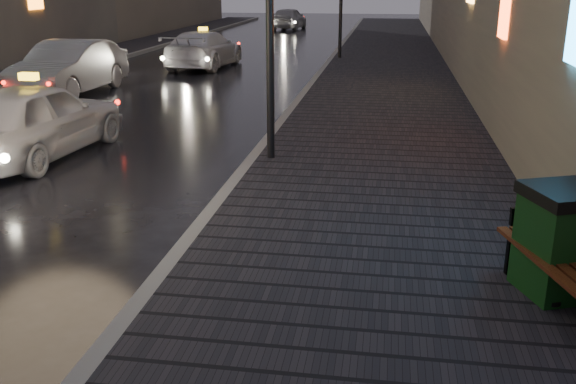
% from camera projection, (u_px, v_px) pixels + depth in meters
% --- Properties ---
extents(sidewalk, '(4.60, 58.00, 0.15)m').
position_uv_depth(sidewalk, '(389.00, 63.00, 25.71)').
color(sidewalk, black).
rests_on(sidewalk, ground).
extents(curb, '(0.20, 58.00, 0.15)m').
position_uv_depth(curb, '(329.00, 62.00, 26.06)').
color(curb, slate).
rests_on(curb, ground).
extents(sidewalk_far, '(2.40, 58.00, 0.15)m').
position_uv_depth(sidewalk_far, '(93.00, 57.00, 27.56)').
color(sidewalk_far, black).
rests_on(sidewalk_far, ground).
extents(curb_far, '(0.20, 58.00, 0.15)m').
position_uv_depth(curb_far, '(121.00, 58.00, 27.37)').
color(curb_far, slate).
rests_on(curb_far, ground).
extents(trash_bin, '(0.98, 0.98, 1.16)m').
position_uv_depth(trash_bin, '(561.00, 240.00, 6.64)').
color(trash_bin, black).
rests_on(trash_bin, sidewalk).
extents(taxi_near, '(2.12, 4.52, 1.50)m').
position_uv_depth(taxi_near, '(34.00, 119.00, 12.26)').
color(taxi_near, silver).
rests_on(taxi_near, ground).
extents(car_left_mid, '(1.78, 4.80, 1.57)m').
position_uv_depth(car_left_mid, '(69.00, 68.00, 19.01)').
color(car_left_mid, gray).
rests_on(car_left_mid, ground).
extents(taxi_mid, '(2.25, 4.92, 1.40)m').
position_uv_depth(taxi_mid, '(204.00, 49.00, 24.82)').
color(taxi_mid, white).
rests_on(taxi_mid, ground).
extents(car_far, '(2.11, 4.42, 1.46)m').
position_uv_depth(car_far, '(289.00, 18.00, 43.16)').
color(car_far, '#9C9CA4').
rests_on(car_far, ground).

